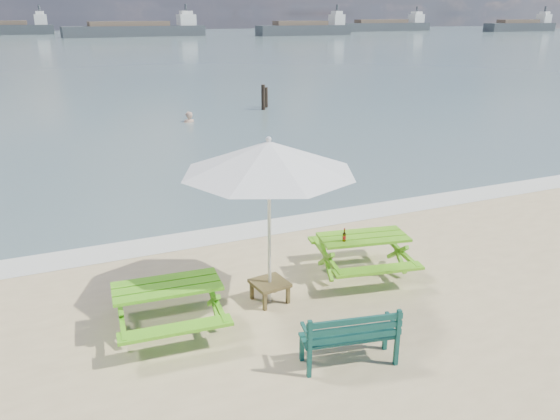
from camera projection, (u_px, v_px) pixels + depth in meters
name	position (u px, v px, depth m)	size (l,w,h in m)	color
sea	(60.00, 45.00, 81.16)	(300.00, 300.00, 0.00)	slate
foam_strip	(239.00, 232.00, 11.75)	(22.00, 0.90, 0.01)	silver
picnic_table_left	(169.00, 308.00, 8.03)	(1.67, 1.83, 0.74)	#55AF1A
picnic_table_right	(362.00, 256.00, 9.76)	(1.84, 1.98, 0.74)	#5CAC1A
park_bench	(349.00, 346.00, 7.30)	(1.35, 0.67, 0.80)	#0F3F38
side_table	(270.00, 291.00, 8.89)	(0.61, 0.61, 0.35)	brown
patio_umbrella	(269.00, 157.00, 8.13)	(3.04, 3.04, 2.67)	silver
beer_bottle	(344.00, 237.00, 9.38)	(0.06, 0.06, 0.24)	brown
swimmer	(189.00, 131.00, 23.83)	(0.65, 0.46, 1.68)	tan
mooring_pilings	(264.00, 99.00, 26.85)	(0.58, 0.78, 1.41)	black
cargo_ships	(288.00, 28.00, 128.58)	(147.17, 35.28, 4.40)	#32373B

